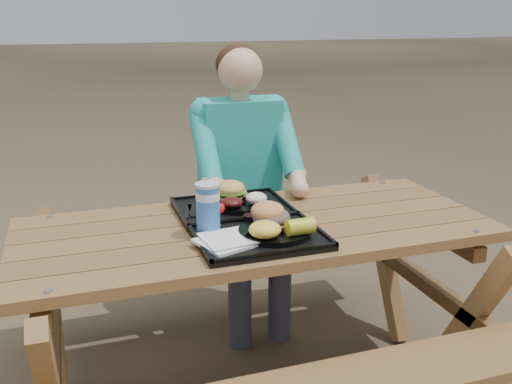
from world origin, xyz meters
name	(u,v)px	position (x,y,z in m)	size (l,w,h in m)	color
picnic_table	(256,311)	(0.00, 0.00, 0.38)	(1.80, 1.49, 0.75)	#999999
tray_near	(260,238)	(-0.04, -0.16, 0.76)	(0.45, 0.35, 0.02)	black
tray_far	(233,209)	(-0.04, 0.17, 0.76)	(0.45, 0.35, 0.02)	black
plate_near	(275,232)	(0.01, -0.17, 0.78)	(0.26, 0.26, 0.02)	black
plate_far	(239,203)	(-0.01, 0.18, 0.78)	(0.26, 0.26, 0.02)	black
napkin_stack	(226,241)	(-0.17, -0.20, 0.78)	(0.18, 0.18, 0.02)	white
soda_cup	(208,209)	(-0.20, -0.07, 0.86)	(0.09, 0.09, 0.17)	#1755B1
condiment_bbq	(251,219)	(-0.03, -0.03, 0.79)	(0.06, 0.06, 0.03)	black
condiment_mustard	(262,218)	(0.01, -0.03, 0.79)	(0.05, 0.05, 0.03)	gold
sandwich	(272,207)	(0.02, -0.12, 0.86)	(0.13, 0.13, 0.13)	#DD8B4E
mac_cheese	(265,229)	(-0.04, -0.23, 0.82)	(0.11, 0.11, 0.06)	yellow
corn_cob	(300,227)	(0.08, -0.24, 0.82)	(0.10, 0.10, 0.06)	yellow
cutlery_far	(193,210)	(-0.21, 0.17, 0.77)	(0.03, 0.17, 0.01)	black
burger	(230,185)	(-0.03, 0.23, 0.85)	(0.13, 0.13, 0.11)	gold
baked_beans	(232,202)	(-0.06, 0.11, 0.81)	(0.09, 0.09, 0.04)	#46100E
potato_salad	(256,198)	(0.04, 0.12, 0.81)	(0.09, 0.09, 0.05)	white
diner	(241,197)	(0.14, 0.66, 0.64)	(0.48, 0.84, 1.28)	#1CC4CA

